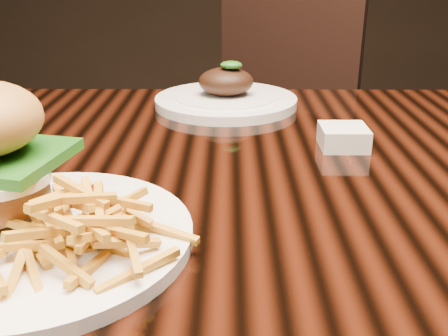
{
  "coord_description": "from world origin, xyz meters",
  "views": [
    {
      "loc": [
        -0.01,
        -0.71,
        1.03
      ],
      "look_at": [
        -0.02,
        -0.17,
        0.81
      ],
      "focal_mm": 42.0,
      "sensor_mm": 36.0,
      "label": 1
    }
  ],
  "objects_px": {
    "dining_table": "(236,209)",
    "burger_plate": "(24,195)",
    "chair_far": "(275,123)",
    "far_dish": "(226,97)"
  },
  "relations": [
    {
      "from": "dining_table",
      "to": "chair_far",
      "type": "distance_m",
      "value": 0.9
    },
    {
      "from": "burger_plate",
      "to": "chair_far",
      "type": "distance_m",
      "value": 1.2
    },
    {
      "from": "dining_table",
      "to": "far_dish",
      "type": "height_order",
      "value": "far_dish"
    },
    {
      "from": "chair_far",
      "to": "far_dish",
      "type": "bearing_deg",
      "value": -80.33
    },
    {
      "from": "dining_table",
      "to": "chair_far",
      "type": "bearing_deg",
      "value": 81.31
    },
    {
      "from": "dining_table",
      "to": "burger_plate",
      "type": "bearing_deg",
      "value": -133.2
    },
    {
      "from": "far_dish",
      "to": "chair_far",
      "type": "distance_m",
      "value": 0.63
    },
    {
      "from": "chair_far",
      "to": "burger_plate",
      "type": "bearing_deg",
      "value": -83.07
    },
    {
      "from": "dining_table",
      "to": "chair_far",
      "type": "relative_size",
      "value": 1.68
    },
    {
      "from": "dining_table",
      "to": "chair_far",
      "type": "height_order",
      "value": "chair_far"
    }
  ]
}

